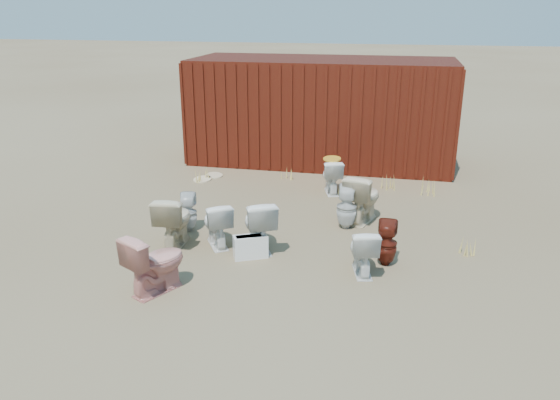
% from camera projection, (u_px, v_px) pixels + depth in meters
% --- Properties ---
extents(ground, '(100.00, 100.00, 0.00)m').
position_uv_depth(ground, '(272.00, 246.00, 8.51)').
color(ground, brown).
rests_on(ground, ground).
extents(shipping_container, '(6.00, 2.40, 2.40)m').
position_uv_depth(shipping_container, '(322.00, 111.00, 12.90)').
color(shipping_container, '#470E0B').
rests_on(shipping_container, ground).
extents(toilet_front_a, '(0.72, 0.81, 0.72)m').
position_uv_depth(toilet_front_a, '(216.00, 224.00, 8.42)').
color(toilet_front_a, white).
rests_on(toilet_front_a, ground).
extents(toilet_front_pink, '(0.79, 0.93, 0.82)m').
position_uv_depth(toilet_front_pink, '(155.00, 262.00, 7.02)').
color(toilet_front_pink, '#DD8B7F').
rests_on(toilet_front_pink, ground).
extents(toilet_front_c, '(0.76, 0.92, 0.82)m').
position_uv_depth(toilet_front_c, '(259.00, 224.00, 8.26)').
color(toilet_front_c, white).
rests_on(toilet_front_c, ground).
extents(toilet_front_maroon, '(0.30, 0.31, 0.66)m').
position_uv_depth(toilet_front_maroon, '(387.00, 243.00, 7.79)').
color(toilet_front_maroon, '#581A0F').
rests_on(toilet_front_maroon, ground).
extents(toilet_front_e, '(0.52, 0.73, 0.68)m').
position_uv_depth(toilet_front_e, '(363.00, 250.00, 7.54)').
color(toilet_front_e, white).
rests_on(toilet_front_e, ground).
extents(toilet_back_a, '(0.36, 0.36, 0.64)m').
position_uv_depth(toilet_back_a, '(188.00, 212.00, 8.99)').
color(toilet_back_a, silver).
rests_on(toilet_back_a, ground).
extents(toilet_back_beige_left, '(0.53, 0.85, 0.83)m').
position_uv_depth(toilet_back_beige_left, '(174.00, 220.00, 8.40)').
color(toilet_back_beige_left, beige).
rests_on(toilet_back_beige_left, ground).
extents(toilet_back_beige_right, '(0.70, 0.94, 0.86)m').
position_uv_depth(toilet_back_beige_right, '(363.00, 198.00, 9.35)').
color(toilet_back_beige_right, beige).
rests_on(toilet_back_beige_right, ground).
extents(toilet_back_yellowlid, '(0.56, 0.76, 0.69)m').
position_uv_depth(toilet_back_yellowlid, '(332.00, 176.00, 10.83)').
color(toilet_back_yellowlid, white).
rests_on(toilet_back_yellowlid, ground).
extents(toilet_back_e, '(0.33, 0.34, 0.74)m').
position_uv_depth(toilet_back_e, '(347.00, 207.00, 9.08)').
color(toilet_back_e, silver).
rests_on(toilet_back_e, ground).
extents(yellow_lid, '(0.35, 0.44, 0.02)m').
position_uv_depth(yellow_lid, '(332.00, 159.00, 10.71)').
color(yellow_lid, gold).
rests_on(yellow_lid, toilet_back_yellowlid).
extents(loose_tank, '(0.54, 0.40, 0.35)m').
position_uv_depth(loose_tank, '(251.00, 247.00, 8.05)').
color(loose_tank, silver).
rests_on(loose_tank, ground).
extents(loose_lid_near, '(0.41, 0.52, 0.02)m').
position_uv_depth(loose_lid_near, '(202.00, 179.00, 11.76)').
color(loose_lid_near, beige).
rests_on(loose_lid_near, ground).
extents(loose_lid_far, '(0.54, 0.58, 0.02)m').
position_uv_depth(loose_lid_far, '(214.00, 175.00, 12.03)').
color(loose_lid_far, beige).
rests_on(loose_lid_far, ground).
extents(weed_clump_a, '(0.36, 0.36, 0.30)m').
position_uv_depth(weed_clump_a, '(201.00, 174.00, 11.65)').
color(weed_clump_a, tan).
rests_on(weed_clump_a, ground).
extents(weed_clump_b, '(0.32, 0.32, 0.26)m').
position_uv_depth(weed_clump_b, '(341.00, 188.00, 10.78)').
color(weed_clump_b, tan).
rests_on(weed_clump_b, ground).
extents(weed_clump_c, '(0.36, 0.36, 0.30)m').
position_uv_depth(weed_clump_c, '(427.00, 187.00, 10.83)').
color(weed_clump_c, tan).
rests_on(weed_clump_c, ground).
extents(weed_clump_d, '(0.30, 0.30, 0.26)m').
position_uv_depth(weed_clump_d, '(288.00, 173.00, 11.78)').
color(weed_clump_d, tan).
rests_on(weed_clump_d, ground).
extents(weed_clump_e, '(0.34, 0.34, 0.32)m').
position_uv_depth(weed_clump_e, '(386.00, 181.00, 11.14)').
color(weed_clump_e, tan).
rests_on(weed_clump_e, ground).
extents(weed_clump_f, '(0.28, 0.28, 0.27)m').
position_uv_depth(weed_clump_f, '(471.00, 247.00, 8.15)').
color(weed_clump_f, tan).
rests_on(weed_clump_f, ground).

